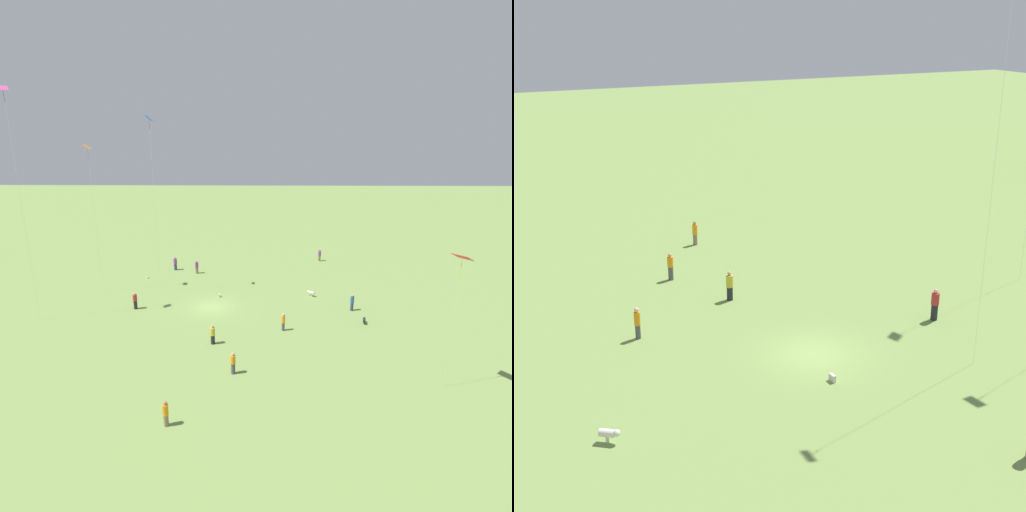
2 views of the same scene
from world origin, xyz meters
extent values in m
plane|color=#7A994C|center=(0.00, 0.00, 0.00)|extent=(240.00, 240.00, 0.00)
cylinder|color=#4C4C51|center=(-12.60, -3.22, 0.43)|extent=(0.44, 0.44, 0.86)
cylinder|color=orange|center=(-12.60, -3.22, 1.19)|extent=(0.52, 0.52, 0.65)
sphere|color=tan|center=(-12.60, -3.22, 1.63)|extent=(0.24, 0.24, 0.24)
cylinder|color=#232328|center=(-0.69, 7.91, 0.45)|extent=(0.48, 0.48, 0.90)
cylinder|color=#B72D2D|center=(-0.69, 7.91, 1.24)|extent=(0.56, 0.56, 0.66)
sphere|color=beige|center=(-0.69, 7.91, 1.69)|extent=(0.24, 0.24, 0.24)
cylinder|color=#232328|center=(-8.03, -1.11, 0.41)|extent=(0.50, 0.50, 0.82)
cylinder|color=gold|center=(-8.03, -1.11, 1.18)|extent=(0.58, 0.58, 0.71)
sphere|color=tan|center=(-8.03, -1.11, 1.65)|extent=(0.24, 0.24, 0.24)
cylinder|color=#4C4C51|center=(-5.38, -7.33, 0.38)|extent=(0.36, 0.36, 0.76)
cylinder|color=orange|center=(-5.38, -7.33, 1.12)|extent=(0.42, 0.42, 0.73)
sphere|color=beige|center=(-5.38, -7.33, 1.60)|extent=(0.24, 0.24, 0.24)
cylinder|color=#847056|center=(-18.42, 0.49, 0.39)|extent=(0.38, 0.38, 0.78)
cylinder|color=orange|center=(-18.42, 0.49, 1.14)|extent=(0.44, 0.44, 0.73)
sphere|color=#A87A56|center=(-18.42, 0.49, 1.63)|extent=(0.24, 0.24, 0.24)
cylinder|color=silver|center=(4.22, 6.48, 9.60)|extent=(0.01, 0.01, 19.20)
cylinder|color=silver|center=(3.15, -10.94, 0.43)|extent=(0.63, 0.69, 0.33)
sphere|color=silver|center=(3.39, -10.61, 0.48)|extent=(0.30, 0.30, 0.30)
cylinder|color=silver|center=(3.15, -10.94, 0.13)|extent=(0.15, 0.15, 0.27)
cube|color=beige|center=(2.78, -0.51, 0.17)|extent=(0.39, 0.18, 0.35)
camera|label=1|loc=(-39.11, -5.44, 16.93)|focal=28.00mm
camera|label=2|loc=(27.56, -15.47, 16.34)|focal=50.00mm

